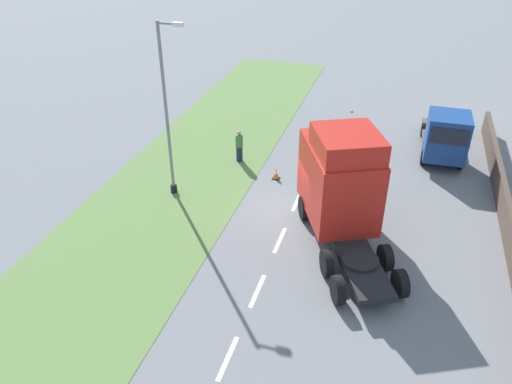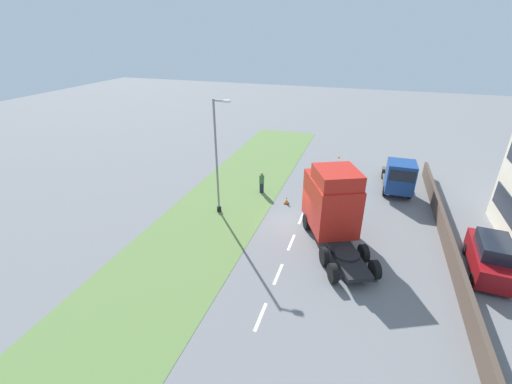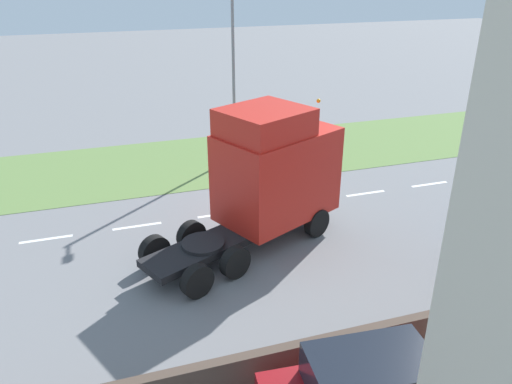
{
  "view_description": "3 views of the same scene",
  "coord_description": "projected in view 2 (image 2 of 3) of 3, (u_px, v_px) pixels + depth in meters",
  "views": [
    {
      "loc": [
        3.95,
        -18.57,
        12.55
      ],
      "look_at": [
        -1.13,
        -1.99,
        1.97
      ],
      "focal_mm": 35.0,
      "sensor_mm": 36.0,
      "label": 1
    },
    {
      "loc": [
        3.45,
        -19.91,
        12.08
      ],
      "look_at": [
        -2.6,
        -1.43,
        2.69
      ],
      "focal_mm": 24.0,
      "sensor_mm": 36.0,
      "label": 2
    },
    {
      "loc": [
        17.01,
        -6.24,
        8.98
      ],
      "look_at": [
        1.03,
        -1.15,
        1.26
      ],
      "focal_mm": 35.0,
      "sensor_mm": 36.0,
      "label": 3
    }
  ],
  "objects": [
    {
      "name": "ground_plane",
      "position": [
        299.0,
        224.0,
        23.26
      ],
      "size": [
        120.0,
        120.0,
        0.0
      ],
      "primitive_type": "plane",
      "color": "slate",
      "rests_on": "ground"
    },
    {
      "name": "grass_verge",
      "position": [
        218.0,
        211.0,
        24.94
      ],
      "size": [
        7.0,
        44.0,
        0.01
      ],
      "color": "#607F42",
      "rests_on": "ground"
    },
    {
      "name": "lane_markings",
      "position": [
        297.0,
        229.0,
        22.66
      ],
      "size": [
        0.16,
        17.8,
        0.0
      ],
      "color": "white",
      "rests_on": "ground"
    },
    {
      "name": "boundary_wall",
      "position": [
        447.0,
        239.0,
        20.47
      ],
      "size": [
        0.25,
        24.0,
        1.24
      ],
      "color": "#4C3D33",
      "rests_on": "ground"
    },
    {
      "name": "lorry_cab",
      "position": [
        332.0,
        204.0,
        20.81
      ],
      "size": [
        5.26,
        7.46,
        4.88
      ],
      "rotation": [
        0.0,
        0.0,
        0.44
      ],
      "color": "black",
      "rests_on": "ground"
    },
    {
      "name": "flatbed_truck",
      "position": [
        399.0,
        177.0,
        26.76
      ],
      "size": [
        2.19,
        6.17,
        2.88
      ],
      "rotation": [
        0.0,
        0.0,
        3.16
      ],
      "color": "navy",
      "rests_on": "ground"
    },
    {
      "name": "parked_car",
      "position": [
        490.0,
        257.0,
        18.27
      ],
      "size": [
        2.13,
        4.58,
        2.12
      ],
      "rotation": [
        0.0,
        0.0,
        -0.08
      ],
      "color": "maroon",
      "rests_on": "ground"
    },
    {
      "name": "lamp_post",
      "position": [
        218.0,
        163.0,
        23.19
      ],
      "size": [
        1.28,
        0.31,
        8.05
      ],
      "color": "black",
      "rests_on": "ground"
    },
    {
      "name": "pedestrian",
      "position": [
        262.0,
        183.0,
        27.35
      ],
      "size": [
        0.39,
        0.39,
        1.76
      ],
      "color": "#1E233D",
      "rests_on": "ground"
    },
    {
      "name": "traffic_cone_lead",
      "position": [
        287.0,
        200.0,
        25.83
      ],
      "size": [
        0.36,
        0.36,
        0.58
      ],
      "color": "black",
      "rests_on": "ground"
    }
  ]
}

